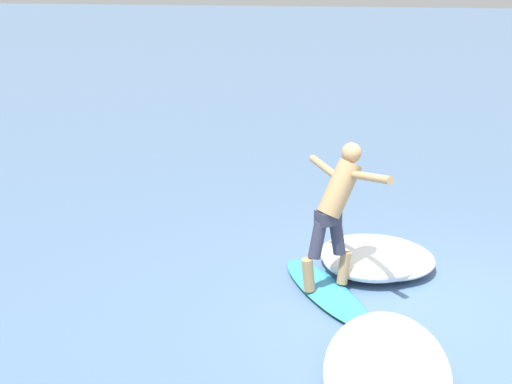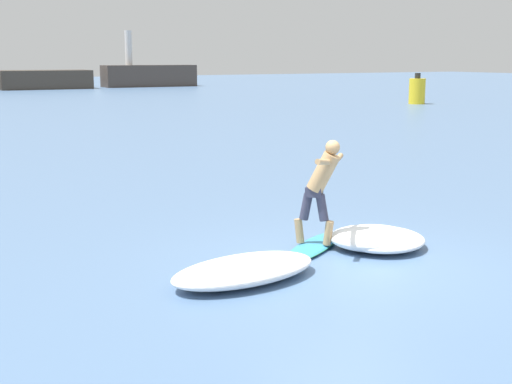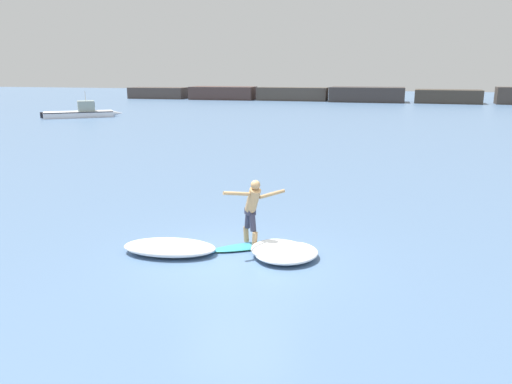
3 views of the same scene
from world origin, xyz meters
name	(u,v)px [view 3 (image 3 of 3)]	position (x,y,z in m)	size (l,w,h in m)	color
ground_plane	(239,261)	(0.00, 0.00, 0.00)	(200.00, 200.00, 0.00)	#52739A
rock_jetty_breakwater	(328,94)	(-6.32, 62.00, 0.97)	(62.63, 4.89, 5.65)	#483F3A
surfboard	(249,246)	(-0.03, 0.90, 0.04)	(2.05, 1.65, 0.22)	#3697C7
surfer	(252,207)	(0.08, 0.84, 1.11)	(1.28, 1.18, 1.73)	tan
fishing_boat_near_jetty	(81,112)	(-25.41, 30.71, 0.46)	(6.49, 5.25, 2.43)	white
wave_foam_at_tail	(170,247)	(-1.79, -0.01, 0.16)	(2.43, 1.46, 0.31)	white
wave_foam_at_nose	(279,250)	(0.86, 0.46, 0.18)	(1.85, 1.78, 0.36)	white
wave_foam_beside	(286,253)	(1.03, 0.46, 0.14)	(2.12, 2.12, 0.28)	white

